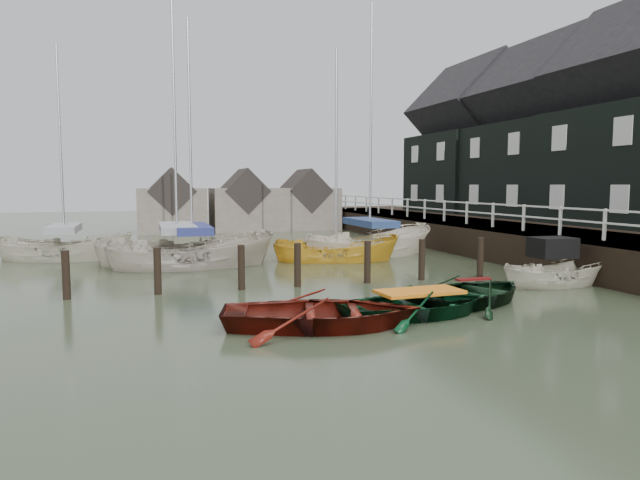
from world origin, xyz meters
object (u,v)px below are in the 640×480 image
object	(u,v)px
sailboat_a	(178,264)
sailboat_c	(336,260)
rowboat_green	(419,315)
motorboat	(555,282)
sailboat_b	(193,265)
sailboat_e	(65,258)
rowboat_red	(323,327)
sailboat_d	(370,254)
rowboat_dkgreen	(473,303)

from	to	relation	value
sailboat_a	sailboat_c	size ratio (longest dim) A/B	1.23
rowboat_green	motorboat	xyz separation A→B (m)	(6.14, 2.49, 0.12)
sailboat_b	sailboat_e	distance (m)	6.44
rowboat_red	motorboat	bearing A→B (deg)	-57.61
sailboat_c	motorboat	bearing A→B (deg)	-132.68
rowboat_green	sailboat_b	xyz separation A→B (m)	(-4.69, 10.25, 0.06)
sailboat_e	sailboat_d	bearing A→B (deg)	-86.14
rowboat_dkgreen	sailboat_b	xyz separation A→B (m)	(-6.77, 9.38, 0.06)
rowboat_dkgreen	sailboat_e	size ratio (longest dim) A/B	0.41
rowboat_dkgreen	sailboat_a	world-z (taller)	sailboat_a
rowboat_red	sailboat_c	bearing A→B (deg)	-6.26
sailboat_c	sailboat_e	size ratio (longest dim) A/B	0.96
rowboat_green	rowboat_dkgreen	bearing A→B (deg)	-70.78
motorboat	sailboat_b	distance (m)	13.32
sailboat_a	sailboat_b	distance (m)	0.72
rowboat_green	sailboat_e	world-z (taller)	sailboat_e
rowboat_green	motorboat	world-z (taller)	motorboat
rowboat_dkgreen	sailboat_d	world-z (taller)	sailboat_d
rowboat_dkgreen	sailboat_c	size ratio (longest dim) A/B	0.43
sailboat_b	rowboat_dkgreen	bearing A→B (deg)	-145.55
rowboat_red	rowboat_dkgreen	xyz separation A→B (m)	(4.73, 1.28, 0.00)
rowboat_red	sailboat_a	xyz separation A→B (m)	(-2.58, 11.12, 0.06)
sailboat_a	rowboat_green	bearing A→B (deg)	-137.83
rowboat_dkgreen	sailboat_a	xyz separation A→B (m)	(-7.31, 9.84, 0.06)
motorboat	sailboat_d	distance (m)	9.37
rowboat_dkgreen	sailboat_d	size ratio (longest dim) A/B	0.34
rowboat_green	sailboat_c	world-z (taller)	sailboat_c
sailboat_a	sailboat_b	size ratio (longest dim) A/B	1.12
sailboat_e	rowboat_green	bearing A→B (deg)	-129.70
sailboat_b	rowboat_green	bearing A→B (deg)	-156.74
rowboat_green	motorboat	distance (m)	6.63
rowboat_red	rowboat_green	distance (m)	2.69
sailboat_c	rowboat_green	bearing A→B (deg)	-171.71
sailboat_b	motorboat	bearing A→B (deg)	-126.94
rowboat_dkgreen	motorboat	bearing A→B (deg)	-91.15
rowboat_red	motorboat	world-z (taller)	motorboat
motorboat	sailboat_e	world-z (taller)	sailboat_e
motorboat	sailboat_d	xyz separation A→B (m)	(-2.79, 8.94, -0.05)
sailboat_a	sailboat_e	bearing A→B (deg)	69.00
rowboat_red	sailboat_a	bearing A→B (deg)	27.20
sailboat_c	sailboat_d	world-z (taller)	sailboat_d
rowboat_green	sailboat_e	distance (m)	17.23
rowboat_green	sailboat_a	bearing A→B (deg)	22.62
rowboat_green	sailboat_e	xyz separation A→B (m)	(-9.81, 14.16, 0.06)
sailboat_a	sailboat_d	world-z (taller)	sailboat_d
sailboat_e	sailboat_c	bearing A→B (deg)	-93.61
sailboat_d	sailboat_b	bearing A→B (deg)	87.35
motorboat	sailboat_a	distance (m)	14.04
motorboat	sailboat_b	bearing A→B (deg)	55.67
rowboat_dkgreen	sailboat_e	bearing A→B (deg)	18.83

